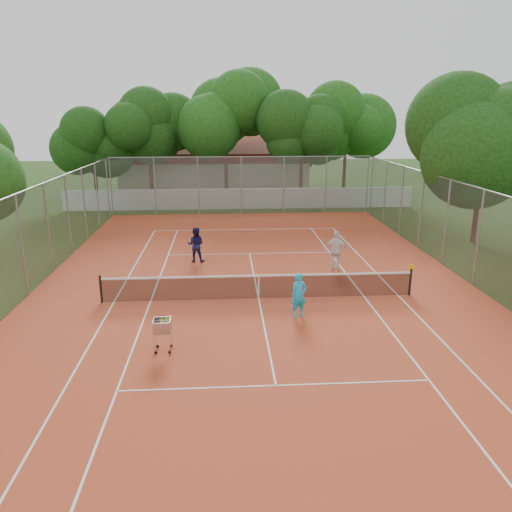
{
  "coord_description": "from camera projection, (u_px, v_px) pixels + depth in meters",
  "views": [
    {
      "loc": [
        -1.3,
        -17.96,
        6.89
      ],
      "look_at": [
        0.0,
        1.5,
        1.3
      ],
      "focal_mm": 35.0,
      "sensor_mm": 36.0,
      "label": 1
    }
  ],
  "objects": [
    {
      "name": "tennis_net",
      "position": [
        259.0,
        287.0,
        19.07
      ],
      "size": [
        11.88,
        0.1,
        0.98
      ],
      "primitive_type": "cube",
      "color": "black",
      "rests_on": "court_pad"
    },
    {
      "name": "player_far_right",
      "position": [
        336.0,
        251.0,
        22.47
      ],
      "size": [
        1.15,
        0.79,
        1.82
      ],
      "primitive_type": "imported",
      "rotation": [
        0.0,
        0.0,
        2.78
      ],
      "color": "white",
      "rests_on": "court_pad"
    },
    {
      "name": "player_far_left",
      "position": [
        196.0,
        245.0,
        23.79
      ],
      "size": [
        0.91,
        0.75,
        1.69
      ],
      "primitive_type": "imported",
      "rotation": [
        0.0,
        0.0,
        2.99
      ],
      "color": "#171847",
      "rests_on": "court_pad"
    },
    {
      "name": "ground",
      "position": [
        259.0,
        299.0,
        19.21
      ],
      "size": [
        120.0,
        120.0,
        0.0
      ],
      "primitive_type": "plane",
      "color": "#1C370F",
      "rests_on": "ground"
    },
    {
      "name": "court_lines",
      "position": [
        259.0,
        299.0,
        19.2
      ],
      "size": [
        10.98,
        23.78,
        0.01
      ],
      "primitive_type": "cube",
      "color": "white",
      "rests_on": "court_pad"
    },
    {
      "name": "player_near",
      "position": [
        299.0,
        295.0,
        17.34
      ],
      "size": [
        0.66,
        0.52,
        1.57
      ],
      "primitive_type": "imported",
      "rotation": [
        0.0,
        0.0,
        0.29
      ],
      "color": "#1BBBEC",
      "rests_on": "court_pad"
    },
    {
      "name": "boundary_wall",
      "position": [
        240.0,
        199.0,
        37.23
      ],
      "size": [
        26.0,
        0.3,
        1.5
      ],
      "primitive_type": "cube",
      "color": "white",
      "rests_on": "ground"
    },
    {
      "name": "tropical_trees",
      "position": [
        239.0,
        138.0,
        38.93
      ],
      "size": [
        29.0,
        19.0,
        10.0
      ],
      "primitive_type": "cube",
      "color": "#10350D",
      "rests_on": "ground"
    },
    {
      "name": "clubhouse",
      "position": [
        215.0,
        166.0,
        46.29
      ],
      "size": [
        16.4,
        9.0,
        4.4
      ],
      "primitive_type": "cube",
      "color": "beige",
      "rests_on": "ground"
    },
    {
      "name": "perimeter_fence",
      "position": [
        259.0,
        249.0,
        18.66
      ],
      "size": [
        18.0,
        34.0,
        4.0
      ],
      "primitive_type": "cube",
      "color": "slate",
      "rests_on": "ground"
    },
    {
      "name": "court_pad",
      "position": [
        259.0,
        299.0,
        19.21
      ],
      "size": [
        18.0,
        34.0,
        0.02
      ],
      "primitive_type": "cube",
      "color": "#B84523",
      "rests_on": "ground"
    },
    {
      "name": "ball_hopper",
      "position": [
        163.0,
        334.0,
        14.82
      ],
      "size": [
        0.63,
        0.63,
        1.1
      ],
      "primitive_type": "cube",
      "rotation": [
        0.0,
        0.0,
        -0.21
      ],
      "color": "#A9A9B0",
      "rests_on": "court_pad"
    }
  ]
}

